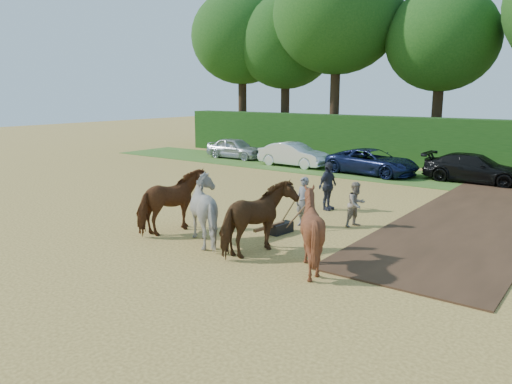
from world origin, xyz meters
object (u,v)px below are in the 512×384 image
Objects in this scene: plough_team at (237,214)px; parked_cars at (467,170)px; spectator_far at (328,186)px; spectator_near at (356,204)px.

parked_cars is at bearing 79.72° from plough_team.
plough_team is (0.18, -5.90, 0.08)m from spectator_far.
spectator_near is at bearing 67.15° from plough_team.
spectator_far is (-1.98, 1.61, 0.17)m from spectator_near.
spectator_far is 9.61m from parked_cars.
spectator_far reaches higher than parked_cars.
spectator_far is at bearing -107.62° from parked_cars.
spectator_near is 10.81m from parked_cars.
plough_team reaches higher than parked_cars.
spectator_near is 0.22× the size of plough_team.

